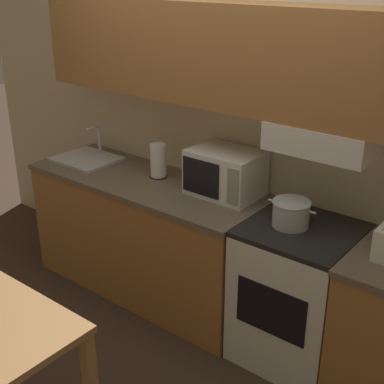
# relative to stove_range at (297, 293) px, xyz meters

# --- Properties ---
(ground_plane) EXTENTS (16.00, 16.00, 0.00)m
(ground_plane) POSITION_rel_stove_range_xyz_m (-0.65, 0.31, -0.44)
(ground_plane) COLOR #3D2D23
(wall_back) EXTENTS (5.30, 0.38, 2.55)m
(wall_back) POSITION_rel_stove_range_xyz_m (-0.64, 0.25, 1.05)
(wall_back) COLOR beige
(wall_back) RESTS_ON ground_plane
(lower_counter_main) EXTENTS (1.80, 0.66, 0.89)m
(lower_counter_main) POSITION_rel_stove_range_xyz_m (-1.22, -0.01, 0.00)
(lower_counter_main) COLOR #A36B38
(lower_counter_main) RESTS_ON ground_plane
(stove_range) EXTENTS (0.62, 0.63, 0.89)m
(stove_range) POSITION_rel_stove_range_xyz_m (0.00, 0.00, 0.00)
(stove_range) COLOR white
(stove_range) RESTS_ON ground_plane
(cooking_pot) EXTENTS (0.30, 0.22, 0.15)m
(cooking_pot) POSITION_rel_stove_range_xyz_m (-0.07, -0.02, 0.52)
(cooking_pot) COLOR #B7BABF
(cooking_pot) RESTS_ON stove_range
(microwave) EXTENTS (0.45, 0.34, 0.30)m
(microwave) POSITION_rel_stove_range_xyz_m (-0.63, 0.13, 0.59)
(microwave) COLOR white
(microwave) RESTS_ON lower_counter_main
(sink_basin) EXTENTS (0.46, 0.39, 0.25)m
(sink_basin) POSITION_rel_stove_range_xyz_m (-1.83, -0.01, 0.46)
(sink_basin) COLOR #B7BABF
(sink_basin) RESTS_ON lower_counter_main
(paper_towel_roll) EXTENTS (0.13, 0.13, 0.24)m
(paper_towel_roll) POSITION_rel_stove_range_xyz_m (-1.18, 0.09, 0.56)
(paper_towel_roll) COLOR black
(paper_towel_roll) RESTS_ON lower_counter_main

